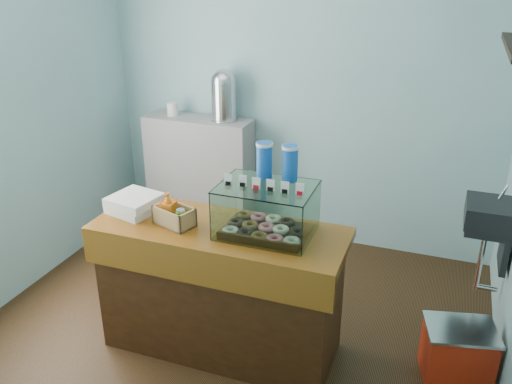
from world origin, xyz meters
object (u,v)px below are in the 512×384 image
at_px(red_cooler, 457,352).
at_px(display_case, 268,206).
at_px(counter, 221,288).
at_px(coffee_urn, 224,94).

bearing_deg(red_cooler, display_case, 174.47).
bearing_deg(counter, display_case, 13.02).
xyz_separation_m(coffee_urn, red_cooler, (2.14, -1.36, -1.15)).
bearing_deg(counter, coffee_urn, 111.97).
relative_size(display_case, red_cooler, 1.18).
distance_m(counter, red_cooler, 1.54).
relative_size(counter, coffee_urn, 3.49).
xyz_separation_m(counter, coffee_urn, (-0.64, 1.59, 0.88)).
bearing_deg(coffee_urn, counter, -68.03).
xyz_separation_m(display_case, red_cooler, (1.20, 0.17, -0.88)).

